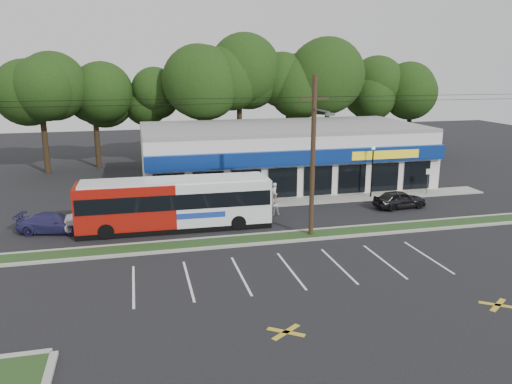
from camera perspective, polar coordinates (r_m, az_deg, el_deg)
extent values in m
plane|color=black|center=(30.28, 1.53, -6.06)|extent=(120.00, 120.00, 0.00)
cube|color=#1B3214|center=(31.16, 1.04, -5.34)|extent=(40.00, 1.60, 0.12)
cube|color=#9E9E93|center=(30.39, 1.45, -5.84)|extent=(40.00, 0.25, 0.14)
cube|color=#9E9E93|center=(31.94, 0.66, -4.83)|extent=(40.00, 0.25, 0.14)
cube|color=#9E9E93|center=(39.87, 5.09, -1.03)|extent=(32.00, 2.20, 0.10)
cube|color=silver|center=(46.00, 2.96, 4.18)|extent=(25.00, 12.00, 5.00)
cube|color=navy|center=(39.99, 5.53, 3.92)|extent=(25.00, 0.50, 1.20)
cube|color=black|center=(40.57, 5.37, 1.19)|extent=(24.00, 0.12, 2.40)
cube|color=yellow|center=(42.54, 14.62, 4.15)|extent=(6.00, 0.06, 0.70)
cube|color=gray|center=(45.62, 3.00, 7.46)|extent=(25.00, 12.00, 0.30)
cylinder|color=black|center=(30.77, 6.51, 3.84)|extent=(0.30, 0.30, 10.00)
cube|color=black|center=(30.34, 6.70, 10.55)|extent=(1.80, 0.12, 0.12)
cylinder|color=#59595E|center=(29.26, 7.49, 9.21)|extent=(0.10, 2.40, 0.10)
cube|color=#59595E|center=(28.07, 8.44, 8.77)|extent=(0.50, 0.25, 0.15)
cylinder|color=black|center=(29.43, 1.12, 10.72)|extent=(50.00, 0.02, 0.02)
cylinder|color=black|center=(29.45, 1.12, 10.14)|extent=(50.00, 0.02, 0.02)
cylinder|color=black|center=(41.52, 13.11, 2.03)|extent=(0.12, 0.12, 4.00)
sphere|color=silver|center=(41.15, 13.27, 4.89)|extent=(0.30, 0.30, 0.30)
cylinder|color=#59595E|center=(44.00, 19.00, 1.09)|extent=(0.06, 0.06, 2.20)
cube|color=white|center=(43.77, 19.12, 2.23)|extent=(0.45, 0.04, 0.45)
cylinder|color=black|center=(54.61, -22.58, 5.08)|extent=(0.56, 0.56, 5.72)
sphere|color=black|center=(54.12, -23.14, 10.92)|extent=(6.76, 6.76, 6.76)
cylinder|color=black|center=(54.06, -17.33, 5.44)|extent=(0.56, 0.56, 5.72)
sphere|color=black|center=(53.56, -17.77, 11.35)|extent=(6.76, 6.76, 6.76)
cylinder|color=black|center=(53.97, -12.00, 5.76)|extent=(0.56, 0.56, 5.72)
sphere|color=black|center=(53.47, -12.32, 11.69)|extent=(6.76, 6.76, 6.76)
cylinder|color=black|center=(54.33, -6.71, 6.02)|extent=(0.56, 0.56, 5.72)
sphere|color=black|center=(53.84, -6.88, 11.92)|extent=(6.76, 6.76, 6.76)
cylinder|color=black|center=(55.15, -1.52, 6.23)|extent=(0.56, 0.56, 5.72)
sphere|color=black|center=(54.66, -1.55, 12.05)|extent=(6.76, 6.76, 6.76)
cylinder|color=black|center=(56.41, 3.49, 6.39)|extent=(0.56, 0.56, 5.72)
sphere|color=black|center=(55.93, 3.57, 12.07)|extent=(6.76, 6.76, 6.76)
cylinder|color=black|center=(58.07, 8.24, 6.49)|extent=(0.56, 0.56, 5.72)
sphere|color=black|center=(57.60, 8.44, 12.01)|extent=(6.76, 6.76, 6.76)
cylinder|color=black|center=(60.10, 12.70, 6.55)|extent=(0.56, 0.56, 5.72)
sphere|color=black|center=(59.65, 13.00, 11.88)|extent=(6.76, 6.76, 6.76)
cylinder|color=black|center=(62.46, 16.85, 6.57)|extent=(0.56, 0.56, 5.72)
sphere|color=black|center=(62.03, 17.22, 11.69)|extent=(6.76, 6.76, 6.76)
cube|color=#99130B|center=(33.14, -14.63, -1.47)|extent=(6.30, 2.73, 2.86)
cube|color=white|center=(33.44, -3.90, -0.89)|extent=(6.30, 2.73, 2.86)
cube|color=black|center=(33.59, -9.13, -3.81)|extent=(12.54, 2.80, 0.36)
cube|color=black|center=(33.06, -9.26, -0.62)|extent=(12.29, 2.91, 0.99)
cube|color=black|center=(33.99, 1.36, -0.30)|extent=(0.10, 2.21, 1.46)
cube|color=#193899|center=(32.16, -6.28, -2.67)|extent=(3.12, 0.09, 0.36)
cube|color=white|center=(32.79, -9.34, 1.31)|extent=(11.91, 2.58, 0.19)
cylinder|color=black|center=(32.45, -16.76, -4.34)|extent=(1.00, 0.31, 1.00)
cylinder|color=black|center=(34.70, -16.51, -3.13)|extent=(1.00, 0.31, 1.00)
cylinder|color=black|center=(32.83, -2.03, -3.52)|extent=(1.00, 0.31, 1.00)
cylinder|color=black|center=(35.05, -2.74, -2.37)|extent=(1.00, 0.31, 1.00)
imported|color=black|center=(39.34, 16.10, -0.80)|extent=(4.10, 1.88, 1.36)
imported|color=#A3A6AA|center=(34.27, -17.37, -3.03)|extent=(4.42, 1.75, 1.43)
imported|color=navy|center=(34.88, -22.19, -3.27)|extent=(4.73, 2.73, 1.29)
imported|color=silver|center=(38.51, 2.06, -0.24)|extent=(0.77, 0.75, 1.79)
imported|color=beige|center=(36.04, 2.11, -1.36)|extent=(0.89, 0.75, 1.65)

